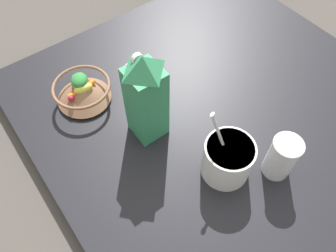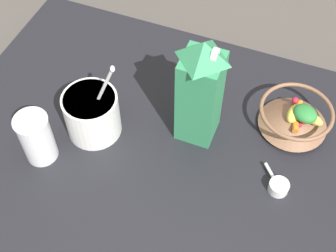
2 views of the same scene
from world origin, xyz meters
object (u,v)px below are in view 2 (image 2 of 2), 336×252
(milk_carton, at_px, (200,91))
(drinking_cup, at_px, (36,137))
(yogurt_tub, at_px, (92,113))
(fruit_bowl, at_px, (296,117))

(milk_carton, xyz_separation_m, drinking_cup, (-0.21, 0.32, -0.08))
(drinking_cup, bearing_deg, yogurt_tub, -36.39)
(fruit_bowl, distance_m, yogurt_tub, 0.50)
(yogurt_tub, height_order, drinking_cup, yogurt_tub)
(fruit_bowl, relative_size, milk_carton, 0.61)
(milk_carton, distance_m, yogurt_tub, 0.27)
(drinking_cup, bearing_deg, milk_carton, -57.59)
(fruit_bowl, bearing_deg, milk_carton, 113.88)
(milk_carton, distance_m, drinking_cup, 0.39)
(milk_carton, xyz_separation_m, yogurt_tub, (-0.09, 0.24, -0.08))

